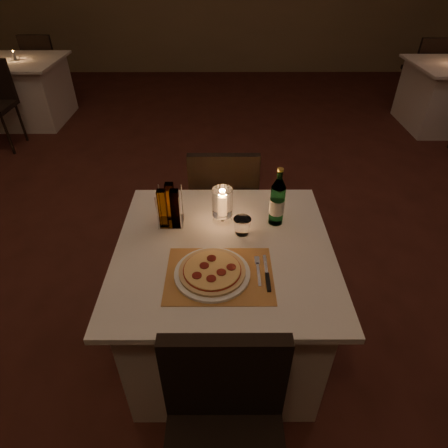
{
  "coord_description": "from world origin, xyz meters",
  "views": [
    {
      "loc": [
        0.11,
        -1.97,
        1.86
      ],
      "look_at": [
        0.12,
        -0.64,
        0.86
      ],
      "focal_mm": 30.0,
      "sensor_mm": 36.0,
      "label": 1
    }
  ],
  "objects_px": {
    "pizza": "(212,271)",
    "tumbler": "(242,226)",
    "main_table": "(224,301)",
    "neighbor_table_right": "(448,96)",
    "chair_far": "(224,197)",
    "chair_near": "(225,428)",
    "neighbor_table_left": "(25,91)",
    "plate": "(212,273)",
    "water_bottle": "(277,202)",
    "hurricane_candle": "(222,203)"
  },
  "relations": [
    {
      "from": "pizza",
      "to": "tumbler",
      "type": "xyz_separation_m",
      "value": [
        0.14,
        0.29,
        0.02
      ]
    },
    {
      "from": "main_table",
      "to": "neighbor_table_right",
      "type": "relative_size",
      "value": 1.0
    },
    {
      "from": "chair_far",
      "to": "tumbler",
      "type": "bearing_deg",
      "value": -81.91
    },
    {
      "from": "chair_near",
      "to": "neighbor_table_left",
      "type": "xyz_separation_m",
      "value": [
        -2.47,
        4.13,
        -0.18
      ]
    },
    {
      "from": "chair_far",
      "to": "plate",
      "type": "distance_m",
      "value": 0.92
    },
    {
      "from": "plate",
      "to": "tumbler",
      "type": "distance_m",
      "value": 0.32
    },
    {
      "from": "plate",
      "to": "pizza",
      "type": "height_order",
      "value": "pizza"
    },
    {
      "from": "pizza",
      "to": "neighbor_table_left",
      "type": "relative_size",
      "value": 0.28
    },
    {
      "from": "chair_near",
      "to": "water_bottle",
      "type": "height_order",
      "value": "water_bottle"
    },
    {
      "from": "chair_far",
      "to": "plate",
      "type": "bearing_deg",
      "value": -93.2
    },
    {
      "from": "chair_near",
      "to": "pizza",
      "type": "xyz_separation_m",
      "value": [
        -0.05,
        0.53,
        0.22
      ]
    },
    {
      "from": "water_bottle",
      "to": "neighbor_table_right",
      "type": "xyz_separation_m",
      "value": [
        2.46,
        3.01,
        -0.49
      ]
    },
    {
      "from": "tumbler",
      "to": "neighbor_table_left",
      "type": "xyz_separation_m",
      "value": [
        -2.55,
        3.31,
        -0.41
      ]
    },
    {
      "from": "chair_far",
      "to": "neighbor_table_left",
      "type": "relative_size",
      "value": 0.9
    },
    {
      "from": "chair_near",
      "to": "tumbler",
      "type": "relative_size",
      "value": 10.59
    },
    {
      "from": "hurricane_candle",
      "to": "neighbor_table_right",
      "type": "xyz_separation_m",
      "value": [
        2.72,
        3.01,
        -0.48
      ]
    },
    {
      "from": "tumbler",
      "to": "water_bottle",
      "type": "height_order",
      "value": "water_bottle"
    },
    {
      "from": "main_table",
      "to": "chair_near",
      "type": "bearing_deg",
      "value": -90.0
    },
    {
      "from": "neighbor_table_left",
      "to": "pizza",
      "type": "bearing_deg",
      "value": -56.11
    },
    {
      "from": "tumbler",
      "to": "neighbor_table_right",
      "type": "xyz_separation_m",
      "value": [
        2.63,
        3.1,
        -0.41
      ]
    },
    {
      "from": "plate",
      "to": "water_bottle",
      "type": "relative_size",
      "value": 1.06
    },
    {
      "from": "plate",
      "to": "hurricane_candle",
      "type": "height_order",
      "value": "hurricane_candle"
    },
    {
      "from": "plate",
      "to": "neighbor_table_right",
      "type": "relative_size",
      "value": 0.32
    },
    {
      "from": "main_table",
      "to": "neighbor_table_right",
      "type": "bearing_deg",
      "value": 49.78
    },
    {
      "from": "main_table",
      "to": "hurricane_candle",
      "type": "xyz_separation_m",
      "value": [
        -0.01,
        0.2,
        0.48
      ]
    },
    {
      "from": "main_table",
      "to": "water_bottle",
      "type": "height_order",
      "value": "water_bottle"
    },
    {
      "from": "pizza",
      "to": "neighbor_table_left",
      "type": "height_order",
      "value": "pizza"
    },
    {
      "from": "pizza",
      "to": "hurricane_candle",
      "type": "height_order",
      "value": "hurricane_candle"
    },
    {
      "from": "neighbor_table_left",
      "to": "neighbor_table_right",
      "type": "height_order",
      "value": "same"
    },
    {
      "from": "water_bottle",
      "to": "neighbor_table_left",
      "type": "distance_m",
      "value": 4.25
    },
    {
      "from": "chair_far",
      "to": "neighbor_table_left",
      "type": "bearing_deg",
      "value": 132.38
    },
    {
      "from": "tumbler",
      "to": "plate",
      "type": "bearing_deg",
      "value": -115.53
    },
    {
      "from": "tumbler",
      "to": "water_bottle",
      "type": "distance_m",
      "value": 0.21
    },
    {
      "from": "pizza",
      "to": "water_bottle",
      "type": "xyz_separation_m",
      "value": [
        0.31,
        0.37,
        0.1
      ]
    },
    {
      "from": "main_table",
      "to": "neighbor_table_right",
      "type": "distance_m",
      "value": 4.2
    },
    {
      "from": "pizza",
      "to": "hurricane_candle",
      "type": "distance_m",
      "value": 0.39
    },
    {
      "from": "pizza",
      "to": "tumbler",
      "type": "distance_m",
      "value": 0.32
    },
    {
      "from": "tumbler",
      "to": "neighbor_table_right",
      "type": "bearing_deg",
      "value": 49.74
    },
    {
      "from": "tumbler",
      "to": "water_bottle",
      "type": "relative_size",
      "value": 0.28
    },
    {
      "from": "hurricane_candle",
      "to": "tumbler",
      "type": "bearing_deg",
      "value": -43.62
    },
    {
      "from": "hurricane_candle",
      "to": "main_table",
      "type": "bearing_deg",
      "value": -87.87
    },
    {
      "from": "pizza",
      "to": "neighbor_table_left",
      "type": "xyz_separation_m",
      "value": [
        -2.42,
        3.6,
        -0.39
      ]
    },
    {
      "from": "water_bottle",
      "to": "chair_near",
      "type": "bearing_deg",
      "value": -105.84
    },
    {
      "from": "water_bottle",
      "to": "neighbor_table_left",
      "type": "bearing_deg",
      "value": 130.2
    },
    {
      "from": "chair_near",
      "to": "tumbler",
      "type": "xyz_separation_m",
      "value": [
        0.09,
        0.82,
        0.23
      ]
    },
    {
      "from": "pizza",
      "to": "neighbor_table_right",
      "type": "relative_size",
      "value": 0.28
    },
    {
      "from": "chair_far",
      "to": "plate",
      "type": "xyz_separation_m",
      "value": [
        -0.05,
        -0.89,
        0.2
      ]
    },
    {
      "from": "main_table",
      "to": "chair_near",
      "type": "distance_m",
      "value": 0.74
    },
    {
      "from": "hurricane_candle",
      "to": "plate",
      "type": "bearing_deg",
      "value": -96.5
    },
    {
      "from": "hurricane_candle",
      "to": "chair_far",
      "type": "bearing_deg",
      "value": 89.2
    }
  ]
}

